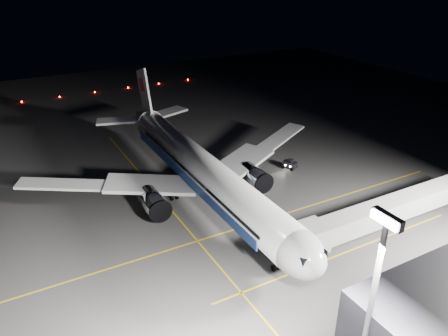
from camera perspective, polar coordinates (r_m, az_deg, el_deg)
ground at (r=71.87m, az=-2.63°, el=-4.14°), size 200.00×200.00×0.00m
guide_line_main at (r=64.37m, az=1.38°, el=-8.02°), size 0.25×80.00×0.01m
guide_line_cross at (r=69.82m, az=-7.06°, el=-5.29°), size 70.00×0.25×0.01m
guide_line_side at (r=61.83m, az=15.35°, el=-10.67°), size 0.25×40.00×0.01m
airliner at (r=70.32m, az=-3.11°, el=-0.10°), size 61.48×54.22×16.64m
jet_bridge at (r=64.66m, az=21.05°, el=-5.01°), size 3.60×34.40×6.30m
floodlight_mast_south at (r=35.41m, az=18.52°, el=-17.26°), size 2.40×0.67×20.70m
taxiway_lights at (r=135.71m, az=-16.51°, el=9.49°), size 0.44×60.44×0.44m
baggage_tug at (r=82.89m, az=8.59°, el=0.50°), size 3.07×2.82×1.80m
safety_cone_a at (r=77.21m, az=-1.63°, el=-1.60°), size 0.45×0.45×0.67m
safety_cone_b at (r=76.72m, az=6.34°, el=-1.94°), size 0.45×0.45×0.67m
safety_cone_c at (r=70.98m, az=3.13°, el=-4.27°), size 0.43×0.43×0.64m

